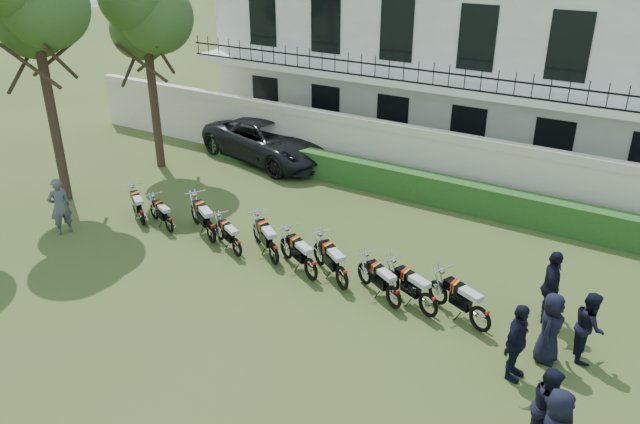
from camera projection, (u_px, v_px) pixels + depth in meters
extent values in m
plane|color=#3D4E1F|center=(276.00, 288.00, 16.31)|extent=(100.00, 100.00, 0.00)
cube|color=beige|center=(405.00, 161.00, 22.06)|extent=(30.00, 0.30, 2.00)
cube|color=beige|center=(407.00, 130.00, 21.57)|extent=(30.00, 0.35, 0.30)
cube|color=#183F16|center=(422.00, 187.00, 21.19)|extent=(18.00, 0.60, 1.00)
cube|color=white|center=(469.00, 60.00, 25.63)|extent=(20.00, 8.00, 7.00)
cube|color=white|center=(425.00, 83.00, 22.00)|extent=(20.00, 1.40, 0.25)
cube|color=black|center=(419.00, 70.00, 21.24)|extent=(20.00, 0.05, 0.05)
cube|color=black|center=(418.00, 83.00, 21.43)|extent=(20.00, 0.05, 0.05)
cube|color=black|center=(266.00, 102.00, 26.90)|extent=(1.30, 0.12, 2.20)
cube|color=black|center=(263.00, 18.00, 25.41)|extent=(1.30, 0.12, 2.20)
cube|color=black|center=(326.00, 112.00, 25.49)|extent=(1.30, 0.12, 2.20)
cube|color=black|center=(326.00, 24.00, 24.00)|extent=(1.30, 0.12, 2.20)
cube|color=black|center=(392.00, 123.00, 24.07)|extent=(1.30, 0.12, 2.20)
cube|color=black|center=(397.00, 30.00, 22.58)|extent=(1.30, 0.12, 2.20)
cube|color=black|center=(467.00, 136.00, 22.66)|extent=(1.30, 0.12, 2.20)
cube|color=black|center=(477.00, 38.00, 21.17)|extent=(1.30, 0.12, 2.20)
cube|color=black|center=(552.00, 151.00, 21.25)|extent=(1.30, 0.12, 2.20)
cube|color=black|center=(569.00, 46.00, 19.75)|extent=(1.30, 0.12, 2.20)
cylinder|color=#473323|center=(52.00, 115.00, 20.29)|extent=(0.32, 0.32, 5.95)
sphere|color=#2E5321|center=(46.00, 6.00, 18.81)|extent=(2.60, 2.60, 2.60)
sphere|color=#2E5321|center=(32.00, 23.00, 19.61)|extent=(2.20, 2.20, 2.20)
cylinder|color=#473323|center=(154.00, 100.00, 23.29)|extent=(0.32, 0.32, 5.25)
sphere|color=#2E5321|center=(157.00, 17.00, 21.98)|extent=(2.60, 2.60, 2.60)
sphere|color=#2E5321|center=(140.00, 30.00, 22.75)|extent=(2.20, 2.20, 2.20)
torus|color=black|center=(147.00, 225.00, 19.01)|extent=(0.54, 0.38, 0.58)
torus|color=black|center=(138.00, 210.00, 20.02)|extent=(0.54, 0.38, 0.58)
cube|color=black|center=(142.00, 214.00, 19.41)|extent=(0.54, 0.43, 0.29)
cube|color=black|center=(139.00, 204.00, 19.48)|extent=(0.50, 0.44, 0.21)
cube|color=red|center=(139.00, 203.00, 19.48)|extent=(0.13, 0.27, 0.22)
cube|color=#E1B10B|center=(140.00, 204.00, 19.43)|extent=(0.10, 0.26, 0.22)
cube|color=silver|center=(143.00, 208.00, 19.08)|extent=(0.57, 0.47, 0.11)
cylinder|color=silver|center=(136.00, 192.00, 19.61)|extent=(0.33, 0.50, 0.03)
torus|color=black|center=(177.00, 232.00, 18.65)|extent=(0.53, 0.29, 0.55)
torus|color=black|center=(162.00, 218.00, 19.50)|extent=(0.53, 0.29, 0.55)
cube|color=black|center=(169.00, 222.00, 18.99)|extent=(0.52, 0.34, 0.27)
cube|color=black|center=(166.00, 212.00, 19.04)|extent=(0.46, 0.37, 0.20)
cube|color=red|center=(166.00, 212.00, 19.03)|extent=(0.08, 0.24, 0.21)
cube|color=#E1B10B|center=(167.00, 212.00, 18.99)|extent=(0.06, 0.24, 0.21)
cube|color=silver|center=(172.00, 216.00, 18.69)|extent=(0.54, 0.39, 0.11)
cylinder|color=silver|center=(161.00, 201.00, 19.13)|extent=(0.23, 0.51, 0.03)
torus|color=black|center=(220.00, 243.00, 17.86)|extent=(0.64, 0.43, 0.68)
torus|color=black|center=(203.00, 224.00, 19.01)|extent=(0.64, 0.43, 0.68)
cube|color=black|center=(212.00, 229.00, 18.32)|extent=(0.63, 0.48, 0.33)
cube|color=black|center=(208.00, 216.00, 18.39)|extent=(0.58, 0.50, 0.25)
cube|color=red|center=(208.00, 216.00, 18.39)|extent=(0.14, 0.31, 0.26)
cube|color=#E1B10B|center=(209.00, 217.00, 18.33)|extent=(0.11, 0.31, 0.26)
cube|color=silver|center=(214.00, 222.00, 17.93)|extent=(0.66, 0.54, 0.13)
cylinder|color=silver|center=(203.00, 202.00, 18.53)|extent=(0.37, 0.60, 0.03)
torus|color=black|center=(246.00, 257.00, 17.27)|extent=(0.54, 0.32, 0.56)
torus|color=black|center=(228.00, 240.00, 18.17)|extent=(0.54, 0.32, 0.56)
cube|color=black|center=(237.00, 245.00, 17.63)|extent=(0.53, 0.37, 0.28)
cube|color=black|center=(234.00, 234.00, 17.68)|extent=(0.48, 0.40, 0.20)
cube|color=red|center=(234.00, 234.00, 17.68)|extent=(0.10, 0.25, 0.21)
cube|color=#E1B10B|center=(235.00, 234.00, 17.64)|extent=(0.07, 0.25, 0.21)
cube|color=silver|center=(241.00, 239.00, 17.32)|extent=(0.55, 0.42, 0.11)
cylinder|color=silver|center=(229.00, 221.00, 17.79)|extent=(0.27, 0.51, 0.03)
torus|color=black|center=(283.00, 266.00, 16.72)|extent=(0.59, 0.45, 0.65)
torus|color=black|center=(266.00, 244.00, 17.87)|extent=(0.59, 0.45, 0.65)
cube|color=black|center=(274.00, 250.00, 17.18)|extent=(0.59, 0.49, 0.32)
cube|color=black|center=(271.00, 237.00, 17.26)|extent=(0.55, 0.50, 0.23)
cube|color=red|center=(271.00, 237.00, 17.26)|extent=(0.16, 0.30, 0.25)
cube|color=#E1B10B|center=(272.00, 238.00, 17.21)|extent=(0.12, 0.29, 0.25)
cube|color=silver|center=(278.00, 244.00, 16.80)|extent=(0.63, 0.54, 0.13)
cylinder|color=silver|center=(266.00, 222.00, 17.41)|extent=(0.39, 0.54, 0.03)
torus|color=black|center=(324.00, 282.00, 16.01)|extent=(0.61, 0.38, 0.64)
torus|color=black|center=(298.00, 259.00, 17.06)|extent=(0.61, 0.38, 0.64)
cube|color=black|center=(312.00, 266.00, 16.42)|extent=(0.60, 0.43, 0.31)
cube|color=black|center=(307.00, 253.00, 16.49)|extent=(0.54, 0.46, 0.23)
cube|color=red|center=(307.00, 252.00, 16.49)|extent=(0.12, 0.29, 0.24)
cube|color=#E1B10B|center=(308.00, 253.00, 16.44)|extent=(0.09, 0.29, 0.24)
cube|color=silver|center=(317.00, 260.00, 16.07)|extent=(0.63, 0.49, 0.13)
cylinder|color=silver|center=(301.00, 237.00, 16.62)|extent=(0.32, 0.57, 0.03)
torus|color=black|center=(354.00, 292.00, 15.54)|extent=(0.60, 0.45, 0.66)
torus|color=black|center=(330.00, 267.00, 16.69)|extent=(0.60, 0.45, 0.66)
cube|color=black|center=(343.00, 275.00, 16.00)|extent=(0.60, 0.49, 0.32)
cube|color=black|center=(339.00, 260.00, 16.08)|extent=(0.56, 0.50, 0.24)
cube|color=red|center=(339.00, 260.00, 16.08)|extent=(0.15, 0.30, 0.25)
cube|color=#E1B10B|center=(340.00, 261.00, 16.02)|extent=(0.12, 0.29, 0.25)
cube|color=silver|center=(348.00, 268.00, 15.62)|extent=(0.63, 0.54, 0.13)
cylinder|color=silver|center=(333.00, 244.00, 16.23)|extent=(0.39, 0.55, 0.03)
torus|color=black|center=(409.00, 311.00, 14.83)|extent=(0.58, 0.37, 0.61)
torus|color=black|center=(379.00, 286.00, 15.85)|extent=(0.58, 0.37, 0.61)
cube|color=black|center=(395.00, 294.00, 15.24)|extent=(0.57, 0.42, 0.30)
cube|color=black|center=(390.00, 280.00, 15.31)|extent=(0.52, 0.44, 0.22)
cube|color=red|center=(390.00, 280.00, 15.30)|extent=(0.12, 0.28, 0.23)
cube|color=#E1B10B|center=(391.00, 281.00, 15.26)|extent=(0.09, 0.27, 0.23)
cube|color=silver|center=(402.00, 288.00, 14.90)|extent=(0.60, 0.47, 0.12)
cylinder|color=silver|center=(383.00, 264.00, 15.43)|extent=(0.32, 0.54, 0.03)
torus|color=black|center=(448.00, 319.00, 14.50)|extent=(0.62, 0.34, 0.64)
torus|color=black|center=(409.00, 293.00, 15.51)|extent=(0.62, 0.34, 0.64)
cube|color=black|center=(430.00, 301.00, 14.90)|extent=(0.60, 0.40, 0.31)
cube|color=black|center=(424.00, 287.00, 14.96)|extent=(0.54, 0.44, 0.23)
cube|color=red|center=(424.00, 287.00, 14.95)|extent=(0.10, 0.29, 0.24)
cube|color=#E1B10B|center=(426.00, 288.00, 14.91)|extent=(0.07, 0.28, 0.24)
cube|color=silver|center=(440.00, 295.00, 14.55)|extent=(0.63, 0.46, 0.13)
cylinder|color=silver|center=(415.00, 270.00, 15.07)|extent=(0.28, 0.59, 0.03)
torus|color=black|center=(503.00, 335.00, 13.95)|extent=(0.63, 0.35, 0.65)
torus|color=black|center=(458.00, 306.00, 14.98)|extent=(0.63, 0.35, 0.65)
cube|color=black|center=(482.00, 315.00, 14.36)|extent=(0.61, 0.41, 0.32)
cube|color=black|center=(476.00, 300.00, 14.42)|extent=(0.55, 0.45, 0.23)
cube|color=red|center=(476.00, 300.00, 14.41)|extent=(0.11, 0.29, 0.24)
cube|color=#E1B10B|center=(478.00, 301.00, 14.37)|extent=(0.07, 0.29, 0.24)
cube|color=silver|center=(494.00, 309.00, 14.00)|extent=(0.64, 0.47, 0.13)
cylinder|color=silver|center=(466.00, 282.00, 14.54)|extent=(0.29, 0.60, 0.03)
imported|color=black|center=(269.00, 140.00, 24.69)|extent=(6.29, 3.89, 1.63)
imported|color=slate|center=(60.00, 206.00, 18.81)|extent=(0.60, 0.75, 1.79)
imported|color=black|center=(549.00, 407.00, 11.17)|extent=(0.64, 0.82, 1.66)
imported|color=black|center=(517.00, 342.00, 12.78)|extent=(0.57, 1.09, 1.78)
imported|color=black|center=(550.00, 328.00, 13.32)|extent=(0.56, 0.83, 1.66)
imported|color=black|center=(589.00, 326.00, 13.42)|extent=(0.83, 0.95, 1.63)
imported|color=black|center=(551.00, 287.00, 14.60)|extent=(0.64, 1.16, 1.87)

